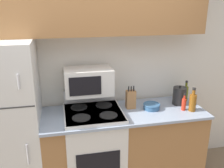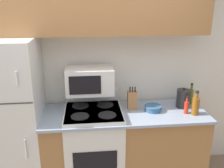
# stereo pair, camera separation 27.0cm
# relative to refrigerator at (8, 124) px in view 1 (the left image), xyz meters

# --- Properties ---
(wall_back) EXTENTS (8.00, 0.05, 2.55)m
(wall_back) POSITION_rel_refrigerator_xyz_m (0.93, 0.36, 0.39)
(wall_back) COLOR silver
(wall_back) RESTS_ON ground_plane
(lower_cabinets) EXTENTS (1.86, 0.68, 0.92)m
(lower_cabinets) POSITION_rel_refrigerator_xyz_m (1.27, -0.01, -0.43)
(lower_cabinets) COLOR #9E6B3D
(lower_cabinets) RESTS_ON ground_plane
(refrigerator) EXTENTS (0.68, 0.68, 1.78)m
(refrigerator) POSITION_rel_refrigerator_xyz_m (0.00, 0.00, 0.00)
(refrigerator) COLOR silver
(refrigerator) RESTS_ON ground_plane
(upper_cabinets) EXTENTS (2.54, 0.33, 0.62)m
(upper_cabinets) POSITION_rel_refrigerator_xyz_m (0.93, 0.17, 1.20)
(upper_cabinets) COLOR #9E6B3D
(upper_cabinets) RESTS_ON refrigerator
(stove) EXTENTS (0.65, 0.66, 1.12)m
(stove) POSITION_rel_refrigerator_xyz_m (0.91, -0.02, -0.39)
(stove) COLOR silver
(stove) RESTS_ON ground_plane
(microwave) EXTENTS (0.53, 0.34, 0.29)m
(microwave) POSITION_rel_refrigerator_xyz_m (0.88, 0.12, 0.38)
(microwave) COLOR silver
(microwave) RESTS_ON stove
(knife_block) EXTENTS (0.11, 0.09, 0.27)m
(knife_block) POSITION_rel_refrigerator_xyz_m (1.37, 0.06, 0.14)
(knife_block) COLOR #9E6B3D
(knife_block) RESTS_ON lower_cabinets
(bowl) EXTENTS (0.20, 0.20, 0.06)m
(bowl) POSITION_rel_refrigerator_xyz_m (1.60, -0.02, 0.07)
(bowl) COLOR #335B84
(bowl) RESTS_ON lower_cabinets
(bottle_hot_sauce) EXTENTS (0.05, 0.05, 0.20)m
(bottle_hot_sauce) POSITION_rel_refrigerator_xyz_m (1.95, -0.13, 0.11)
(bottle_hot_sauce) COLOR red
(bottle_hot_sauce) RESTS_ON lower_cabinets
(bottle_whiskey) EXTENTS (0.08, 0.08, 0.28)m
(bottle_whiskey) POSITION_rel_refrigerator_xyz_m (2.04, -0.17, 0.14)
(bottle_whiskey) COLOR brown
(bottle_whiskey) RESTS_ON lower_cabinets
(bottle_olive_oil) EXTENTS (0.06, 0.06, 0.26)m
(bottle_olive_oil) POSITION_rel_refrigerator_xyz_m (2.12, 0.15, 0.14)
(bottle_olive_oil) COLOR #5B6619
(bottle_olive_oil) RESTS_ON lower_cabinets
(kettle) EXTENTS (0.16, 0.16, 0.24)m
(kettle) POSITION_rel_refrigerator_xyz_m (1.98, 0.05, 0.14)
(kettle) COLOR black
(kettle) RESTS_ON lower_cabinets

